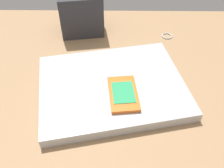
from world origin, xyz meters
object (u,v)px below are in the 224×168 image
Objects in this scene: laptop_closed at (112,86)px; cell_phone_on_laptop at (123,94)px; key_ring at (167,36)px; desk_organizer at (81,13)px.

cell_phone_on_laptop is at bearing -68.45° from laptop_closed.
key_ring is (13.54, 25.79, -2.68)cm from cell_phone_on_laptop.
laptop_closed is 4.76cm from cell_phone_on_laptop.
cell_phone_on_laptop is at bearing -117.69° from key_ring.
cell_phone_on_laptop is (2.45, -3.72, 1.65)cm from laptop_closed.
cell_phone_on_laptop is 31.05cm from desk_organizer.
laptop_closed is 3.02× the size of cell_phone_on_laptop.
cell_phone_on_laptop is 3.45× the size of key_ring.
laptop_closed is at bearing 123.36° from cell_phone_on_laptop.
desk_organizer is at bearing 112.01° from cell_phone_on_laptop.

